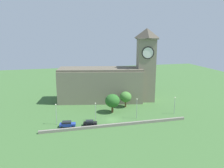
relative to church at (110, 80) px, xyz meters
The scene contains 11 objects.
ground_plane 11.36m from the church, 125.68° to the right, with size 200.00×200.00×0.00m, color #3D6633.
church is the anchor object (origin of this frame).
quay_barrier 28.01m from the church, 99.29° to the right, with size 45.57×0.70×0.81m, color gray.
car_blue 31.17m from the church, 128.61° to the right, with size 4.97×2.79×1.80m.
car_black 28.10m from the church, 116.57° to the right, with size 4.40×2.66×1.67m.
streetlamp_west_end 30.55m from the church, 136.58° to the right, with size 0.44×0.44×6.61m.
streetlamp_west_mid 23.28m from the church, 115.25° to the right, with size 0.44×0.44×6.09m.
streetlamp_central 22.60m from the church, 80.26° to the right, with size 0.44×0.44×6.87m.
streetlamp_east_mid 28.01m from the church, 49.37° to the right, with size 0.44×0.44×6.07m.
tree_riverside_west 11.42m from the church, 69.60° to the right, with size 4.46×4.46×6.04m.
tree_by_tower 15.27m from the church, 100.29° to the right, with size 5.20×5.20×6.68m.
Camera 1 is at (-16.73, -68.04, 27.98)m, focal length 36.57 mm.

